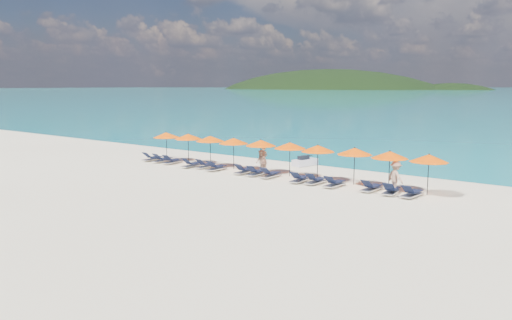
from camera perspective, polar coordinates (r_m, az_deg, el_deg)
The scene contains 32 objects.
ground at distance 29.53m, azimuth -3.55°, elevation -3.00°, with size 1400.00×1400.00×0.00m, color beige.
headland_main at distance 647.55m, azimuth 7.87°, elevation 4.65°, with size 374.00×242.00×126.50m.
headland_small at distance 607.24m, azimuth 21.26°, elevation 4.17°, with size 162.00×126.00×85.50m.
jetski at distance 36.94m, azimuth 5.61°, elevation -0.19°, with size 1.16×2.17×0.73m.
beachgoer_a at distance 34.34m, azimuth 0.87°, elevation 0.15°, with size 0.64×0.42×1.76m, color tan.
beachgoer_b at distance 33.55m, azimuth 0.54°, elevation -0.20°, with size 0.77×0.44×1.58m, color tan.
beachgoer_c at distance 28.64m, azimuth 15.67°, elevation -1.87°, with size 1.14×0.53×1.77m, color tan.
umbrella_0 at distance 39.82m, azimuth -10.23°, elevation 2.83°, with size 2.10×2.10×2.28m.
umbrella_1 at distance 38.37m, azimuth -7.77°, elevation 2.68°, with size 2.10×2.10×2.28m.
umbrella_2 at distance 36.66m, azimuth -5.27°, elevation 2.45°, with size 2.10×2.10×2.28m.
umbrella_3 at distance 35.09m, azimuth -2.58°, elevation 2.20°, with size 2.10×2.10×2.28m.
umbrella_4 at distance 33.78m, azimuth 0.56°, elevation 1.96°, with size 2.10×2.10×2.28m.
umbrella_5 at distance 32.43m, azimuth 3.89°, elevation 1.66°, with size 2.10×2.10×2.28m.
umbrella_6 at distance 31.11m, azimuth 7.08°, elevation 1.32°, with size 2.10×2.10×2.28m.
umbrella_7 at distance 30.16m, azimuth 11.21°, elevation 0.99°, with size 2.10×2.10×2.28m.
umbrella_8 at distance 29.08m, azimuth 15.05°, elevation 0.58°, with size 2.10×2.10×2.28m.
umbrella_9 at distance 28.36m, azimuth 19.16°, elevation 0.20°, with size 2.10×2.10×2.28m.
lounger_0 at distance 39.90m, azimuth -11.79°, elevation 0.22°, with size 0.64×1.71×0.66m.
lounger_1 at distance 39.01m, azimuth -10.65°, elevation 0.07°, with size 0.63×1.70×0.66m.
lounger_2 at distance 38.16m, azimuth -9.57°, elevation -0.09°, with size 0.75×1.74×0.66m.
lounger_3 at distance 36.27m, azimuth -7.36°, elevation -0.49°, with size 0.65×1.71×0.66m.
lounger_4 at distance 35.78m, azimuth -5.77°, elevation -0.59°, with size 0.65×1.71×0.66m.
lounger_5 at distance 34.76m, azimuth -4.55°, elevation -0.85°, with size 0.66×1.72×0.66m.
lounger_6 at distance 33.42m, azimuth -1.37°, elevation -1.20°, with size 0.72×1.74×0.66m.
lounger_7 at distance 32.69m, azimuth 0.08°, elevation -1.42°, with size 0.64×1.71×0.66m.
lounger_8 at distance 32.01m, azimuth 1.64°, elevation -1.64°, with size 0.64×1.71×0.66m.
lounger_9 at distance 30.61m, azimuth 5.00°, elevation -2.15°, with size 0.77×1.75×0.66m.
lounger_10 at distance 30.18m, azimuth 6.84°, elevation -2.33°, with size 0.69×1.72×0.66m.
lounger_11 at distance 29.46m, azimuth 8.94°, elevation -2.65°, with size 0.69×1.72×0.66m.
lounger_12 at distance 28.70m, azimuth 13.04°, elevation -3.07°, with size 0.72×1.73×0.66m.
lounger_13 at distance 28.18m, azimuth 15.21°, elevation -3.36°, with size 0.79×1.75×0.66m.
lounger_14 at distance 27.76m, azimuth 17.37°, elevation -3.63°, with size 0.76×1.75×0.66m.
Camera 1 is at (19.00, -21.81, 5.94)m, focal length 35.00 mm.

